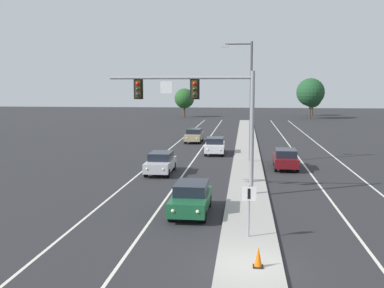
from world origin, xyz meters
The scene contains 18 objects.
ground_plane centered at (0.00, 0.00, 0.00)m, with size 260.00×260.00×0.00m, color #28282B.
median_island centered at (0.00, 18.00, 0.07)m, with size 2.40×110.00×0.15m, color #9E9B93.
lane_stripe_oncoming_center centered at (-4.70, 25.00, 0.00)m, with size 0.14×100.00×0.01m, color silver.
lane_stripe_receding_center centered at (4.70, 25.00, 0.00)m, with size 0.14×100.00×0.01m, color silver.
edge_stripe_left centered at (-8.00, 25.00, 0.00)m, with size 0.14×100.00×0.01m, color silver.
edge_stripe_right centered at (8.00, 25.00, 0.00)m, with size 0.14×100.00×0.01m, color silver.
overhead_signal_mast centered at (-2.57, 11.20, 5.38)m, with size 8.53×0.44×7.20m.
median_sign_post centered at (-0.01, 3.15, 1.59)m, with size 0.60×0.10×2.20m.
street_lamp_median centered at (0.02, 23.37, 5.79)m, with size 2.58×0.28×10.00m.
car_oncoming_green centered at (-2.90, 7.01, 0.82)m, with size 1.84×4.48×1.58m.
car_oncoming_silver centered at (-6.44, 17.81, 0.82)m, with size 1.84×4.48×1.58m.
car_oncoming_white centered at (-3.07, 28.44, 0.82)m, with size 1.90×4.50×1.58m.
car_oncoming_tan centered at (-6.11, 37.69, 0.82)m, with size 1.85×4.48×1.58m.
car_receding_darkred centered at (3.00, 20.87, 0.82)m, with size 1.90×4.50×1.58m.
traffic_cone_median_nose centered at (0.31, -0.19, 0.51)m, with size 0.36×0.36×0.74m.
tree_far_left_c centered at (-13.14, 82.87, 3.99)m, with size 4.22×4.22×6.11m.
tree_far_right_a centered at (12.85, 80.83, 5.35)m, with size 5.66×5.66×8.19m.
tree_far_right_b centered at (14.73, 91.34, 3.83)m, with size 4.06×4.06×5.87m.
Camera 1 is at (-0.22, -16.07, 6.43)m, focal length 43.69 mm.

